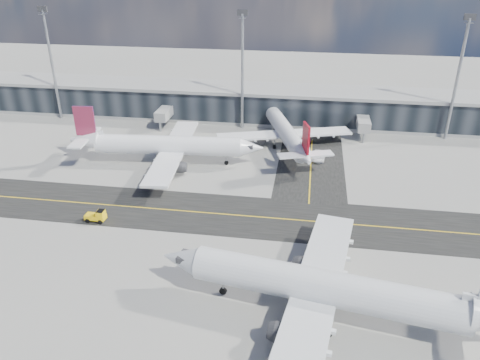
{
  "coord_description": "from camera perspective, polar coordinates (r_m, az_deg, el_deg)",
  "views": [
    {
      "loc": [
        17.06,
        -64.99,
        41.43
      ],
      "look_at": [
        5.7,
        7.72,
        5.0
      ],
      "focal_mm": 35.0,
      "sensor_mm": 36.0,
      "label": 1
    }
  ],
  "objects": [
    {
      "name": "airliner_redtail",
      "position": [
        108.19,
        5.65,
        5.76
      ],
      "size": [
        31.32,
        36.32,
        11.0
      ],
      "rotation": [
        0.0,
        0.0,
        0.31
      ],
      "color": "white",
      "rests_on": "ground"
    },
    {
      "name": "service_van",
      "position": [
        103.73,
        9.59,
        2.9
      ],
      "size": [
        3.48,
        6.2,
        1.64
      ],
      "primitive_type": "imported",
      "rotation": [
        0.0,
        0.0,
        -0.13
      ],
      "color": "white",
      "rests_on": "ground"
    },
    {
      "name": "floodlight_masts",
      "position": [
        117.16,
        0.29,
        13.6
      ],
      "size": [
        102.5,
        0.7,
        28.9
      ],
      "color": "gray",
      "rests_on": "ground"
    },
    {
      "name": "ground",
      "position": [
        78.94,
        -4.98,
        -5.43
      ],
      "size": [
        300.0,
        300.0,
        0.0
      ],
      "primitive_type": "plane",
      "color": "gray",
      "rests_on": "ground"
    },
    {
      "name": "taxiway_lanes",
      "position": [
        87.31,
        -0.85,
        -1.99
      ],
      "size": [
        180.0,
        63.0,
        0.03
      ],
      "color": "black",
      "rests_on": "ground"
    },
    {
      "name": "baggage_tug",
      "position": [
        82.56,
        -17.02,
        -4.21
      ],
      "size": [
        3.47,
        1.86,
        2.14
      ],
      "rotation": [
        0.0,
        0.0,
        -1.6
      ],
      "color": "yellow",
      "rests_on": "ground"
    },
    {
      "name": "airliner_near",
      "position": [
        59.32,
        10.97,
        -12.94
      ],
      "size": [
        44.4,
        38.02,
        13.17
      ],
      "rotation": [
        0.0,
        0.0,
        1.41
      ],
      "color": "silver",
      "rests_on": "ground"
    },
    {
      "name": "airliner_af",
      "position": [
        100.63,
        -9.08,
        4.18
      ],
      "size": [
        41.34,
        35.27,
        12.24
      ],
      "rotation": [
        0.0,
        0.0,
        -1.49
      ],
      "color": "white",
      "rests_on": "ground"
    },
    {
      "name": "terminal_concourse",
      "position": [
        126.75,
        0.77,
        9.2
      ],
      "size": [
        152.0,
        19.8,
        8.8
      ],
      "color": "black",
      "rests_on": "ground"
    }
  ]
}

